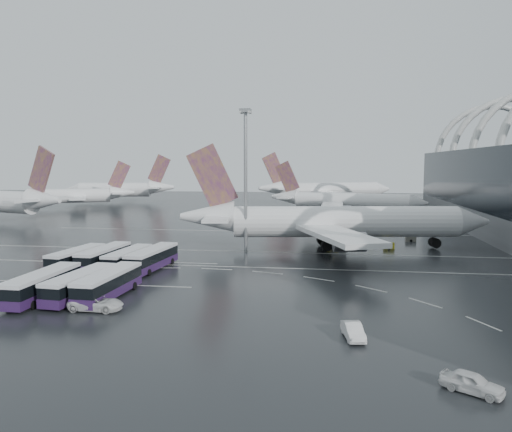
# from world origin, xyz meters

# --- Properties ---
(ground) EXTENTS (420.00, 420.00, 0.00)m
(ground) POSITION_xyz_m (0.00, 0.00, 0.00)
(ground) COLOR black
(ground) RESTS_ON ground
(lane_marking_near) EXTENTS (120.00, 0.25, 0.01)m
(lane_marking_near) POSITION_xyz_m (0.00, -2.00, 0.01)
(lane_marking_near) COLOR beige
(lane_marking_near) RESTS_ON ground
(lane_marking_mid) EXTENTS (120.00, 0.25, 0.01)m
(lane_marking_mid) POSITION_xyz_m (0.00, 12.00, 0.01)
(lane_marking_mid) COLOR beige
(lane_marking_mid) RESTS_ON ground
(lane_marking_far) EXTENTS (120.00, 0.25, 0.01)m
(lane_marking_far) POSITION_xyz_m (0.00, 40.00, 0.01)
(lane_marking_far) COLOR beige
(lane_marking_far) RESTS_ON ground
(bus_bay_line_south) EXTENTS (28.00, 0.25, 0.01)m
(bus_bay_line_south) POSITION_xyz_m (-24.00, -16.00, 0.01)
(bus_bay_line_south) COLOR beige
(bus_bay_line_south) RESTS_ON ground
(bus_bay_line_north) EXTENTS (28.00, 0.25, 0.01)m
(bus_bay_line_north) POSITION_xyz_m (-24.00, 0.00, 0.01)
(bus_bay_line_north) COLOR beige
(bus_bay_line_north) RESTS_ON ground
(airliner_main) EXTENTS (60.03, 52.12, 20.34)m
(airliner_main) POSITION_xyz_m (8.45, 17.61, 5.09)
(airliner_main) COLOR white
(airliner_main) RESTS_ON ground
(airliner_gate_b) EXTENTS (49.94, 44.22, 17.48)m
(airliner_gate_b) POSITION_xyz_m (13.08, 82.55, 4.38)
(airliner_gate_b) COLOR white
(airliner_gate_b) RESTS_ON ground
(airliner_gate_c) EXTENTS (56.66, 51.76, 21.18)m
(airliner_gate_c) POSITION_xyz_m (6.79, 131.65, 5.30)
(airliner_gate_c) COLOR white
(airliner_gate_c) RESTS_ON ground
(jet_remote_west) EXTENTS (48.20, 39.21, 21.41)m
(jet_remote_west) POSITION_xyz_m (-85.11, 52.41, 5.53)
(jet_remote_west) COLOR white
(jet_remote_west) RESTS_ON ground
(jet_remote_mid) EXTENTS (38.59, 31.54, 17.69)m
(jet_remote_mid) POSITION_xyz_m (-83.06, 95.29, 4.57)
(jet_remote_mid) COLOR white
(jet_remote_mid) RESTS_ON ground
(jet_remote_far) EXTENTS (47.28, 38.17, 20.56)m
(jet_remote_far) POSITION_xyz_m (-79.76, 125.34, 5.31)
(jet_remote_far) COLOR white
(jet_remote_far) RESTS_ON ground
(bus_row_near_a) EXTENTS (4.17, 12.68, 3.06)m
(bus_row_near_a) POSITION_xyz_m (-31.25, -6.62, 1.68)
(bus_row_near_a) COLOR #291440
(bus_row_near_a) RESTS_ON ground
(bus_row_near_b) EXTENTS (3.87, 13.25, 3.22)m
(bus_row_near_b) POSITION_xyz_m (-27.20, -5.43, 1.77)
(bus_row_near_b) COLOR #291440
(bus_row_near_b) RESTS_ON ground
(bus_row_near_c) EXTENTS (3.76, 12.46, 3.02)m
(bus_row_near_c) POSITION_xyz_m (-23.05, -5.82, 1.66)
(bus_row_near_c) COLOR #291440
(bus_row_near_c) RESTS_ON ground
(bus_row_near_d) EXTENTS (4.29, 13.64, 3.30)m
(bus_row_near_d) POSITION_xyz_m (-19.07, -5.82, 1.82)
(bus_row_near_d) COLOR #291440
(bus_row_near_d) RESTS_ON ground
(bus_row_far_a) EXTENTS (3.37, 13.43, 3.30)m
(bus_row_far_a) POSITION_xyz_m (-26.45, -24.10, 1.81)
(bus_row_far_a) COLOR #291440
(bus_row_far_a) RESTS_ON ground
(bus_row_far_b) EXTENTS (4.02, 13.02, 3.15)m
(bus_row_far_b) POSITION_xyz_m (-22.13, -22.94, 1.73)
(bus_row_far_b) COLOR #291440
(bus_row_far_b) RESTS_ON ground
(bus_row_far_c) EXTENTS (3.62, 13.31, 3.25)m
(bus_row_far_c) POSITION_xyz_m (-18.72, -22.40, 1.78)
(bus_row_far_c) COLOR #291440
(bus_row_far_c) RESTS_ON ground
(van_curve_a) EXTENTS (6.06, 2.81, 1.68)m
(van_curve_a) POSITION_xyz_m (-17.78, -27.73, 0.84)
(van_curve_a) COLOR silver
(van_curve_a) RESTS_ON ground
(van_curve_b) EXTENTS (4.70, 3.90, 1.51)m
(van_curve_b) POSITION_xyz_m (18.30, -43.07, 0.76)
(van_curve_b) COLOR silver
(van_curve_b) RESTS_ON ground
(van_curve_c) EXTENTS (2.33, 4.72, 1.49)m
(van_curve_c) POSITION_xyz_m (10.39, -32.85, 0.74)
(van_curve_c) COLOR silver
(van_curve_c) RESTS_ON ground
(floodlight_mast) EXTENTS (2.03, 2.03, 26.52)m
(floodlight_mast) POSITION_xyz_m (-7.29, 12.61, 16.68)
(floodlight_mast) COLOR gray
(floodlight_mast) RESTS_ON ground
(gse_cart_belly_a) EXTENTS (2.05, 1.21, 1.12)m
(gse_cart_belly_a) POSITION_xyz_m (19.91, 19.37, 0.56)
(gse_cart_belly_a) COLOR gold
(gse_cart_belly_a) RESTS_ON ground
(gse_cart_belly_c) EXTENTS (2.44, 1.44, 1.33)m
(gse_cart_belly_c) POSITION_xyz_m (9.08, 20.14, 0.67)
(gse_cart_belly_c) COLOR gold
(gse_cart_belly_c) RESTS_ON ground
(gse_cart_belly_d) EXTENTS (2.16, 1.27, 1.18)m
(gse_cart_belly_d) POSITION_xyz_m (25.58, 29.00, 0.59)
(gse_cart_belly_d) COLOR slate
(gse_cart_belly_d) RESTS_ON ground
(gse_cart_belly_e) EXTENTS (2.47, 1.46, 1.35)m
(gse_cart_belly_e) POSITION_xyz_m (16.55, 30.43, 0.67)
(gse_cart_belly_e) COLOR gold
(gse_cart_belly_e) RESTS_ON ground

